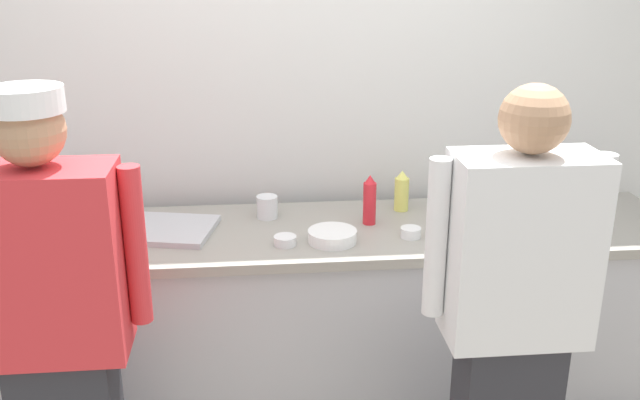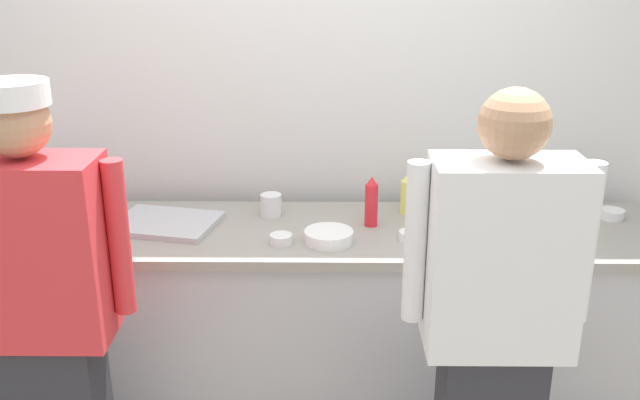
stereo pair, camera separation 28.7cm
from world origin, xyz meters
name	(u,v)px [view 1 (the left image)]	position (x,y,z in m)	size (l,w,h in m)	color
wall_back	(285,66)	(0.00, 0.81, 1.49)	(5.09, 0.10, 2.98)	silver
prep_counter	(294,325)	(0.00, 0.35, 0.45)	(3.25, 0.66, 0.89)	#B2B2B7
chef_near_left	(56,326)	(-0.79, -0.32, 0.86)	(0.59, 0.24, 1.62)	#2D2D33
chef_center	(514,316)	(0.68, -0.37, 0.85)	(0.60, 0.24, 1.61)	#2D2D33
plate_stack_front	(332,236)	(0.15, 0.21, 0.91)	(0.19, 0.19, 0.05)	white
mixing_bowl_steel	(14,218)	(-1.13, 0.43, 0.96)	(0.35, 0.35, 0.13)	#B7BABF
sheet_tray	(162,229)	(-0.53, 0.38, 0.90)	(0.41, 0.32, 0.02)	#B7BABF
squeeze_bottle_primary	(370,200)	(0.32, 0.39, 0.99)	(0.05, 0.05, 0.21)	red
squeeze_bottle_secondary	(402,191)	(0.49, 0.54, 0.98)	(0.06, 0.06, 0.18)	#E5E066
squeeze_bottle_spare	(553,184)	(1.19, 0.56, 0.98)	(0.06, 0.06, 0.20)	red
ramekin_orange_sauce	(567,217)	(1.15, 0.32, 0.92)	(0.09, 0.09, 0.05)	white
ramekin_yellow_sauce	(411,232)	(0.47, 0.23, 0.91)	(0.08, 0.08, 0.04)	white
ramekin_green_sauce	(285,240)	(-0.04, 0.20, 0.91)	(0.09, 0.09, 0.04)	white
ramekin_red_sauce	(596,203)	(1.36, 0.49, 0.91)	(0.10, 0.10, 0.04)	white
deli_cup	(267,207)	(-0.10, 0.50, 0.94)	(0.09, 0.09, 0.10)	white
chefs_knife	(456,221)	(0.69, 0.37, 0.90)	(0.28, 0.03, 0.02)	#B7BABF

